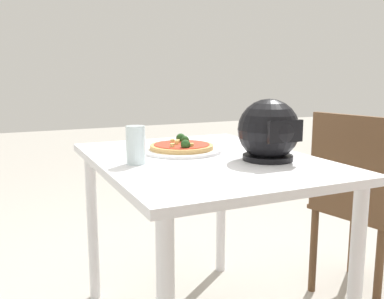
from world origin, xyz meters
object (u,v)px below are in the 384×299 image
(pizza, at_px, (182,146))
(drinking_glass, at_px, (136,145))
(chair_side, at_px, (358,198))
(dining_table, at_px, (203,181))
(motorcycle_helmet, at_px, (269,131))

(pizza, xyz_separation_m, drinking_glass, (0.25, 0.15, 0.04))
(drinking_glass, bearing_deg, chair_side, 177.08)
(dining_table, relative_size, chair_side, 1.19)
(drinking_glass, relative_size, chair_side, 0.15)
(chair_side, bearing_deg, drinking_glass, -2.92)
(motorcycle_helmet, relative_size, drinking_glass, 1.67)
(dining_table, xyz_separation_m, pizza, (0.03, -0.14, 0.12))
(motorcycle_helmet, bearing_deg, pizza, -52.53)
(dining_table, bearing_deg, pizza, -78.49)
(pizza, bearing_deg, dining_table, 101.51)
(drinking_glass, height_order, chair_side, chair_side)
(dining_table, bearing_deg, drinking_glass, 2.50)
(pizza, xyz_separation_m, motorcycle_helmet, (-0.23, 0.30, 0.08))
(motorcycle_helmet, relative_size, chair_side, 0.26)
(dining_table, distance_m, chair_side, 0.79)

